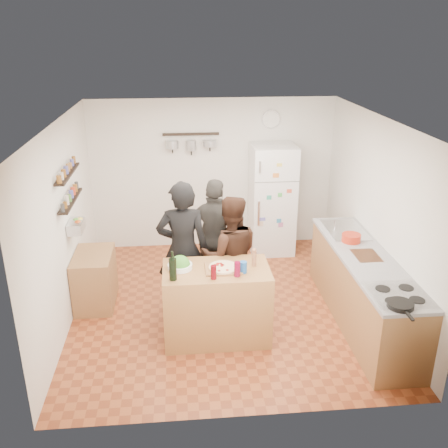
{
  "coord_description": "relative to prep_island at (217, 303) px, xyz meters",
  "views": [
    {
      "loc": [
        -0.56,
        -5.89,
        3.53
      ],
      "look_at": [
        0.0,
        0.1,
        1.15
      ],
      "focal_mm": 40.0,
      "sensor_mm": 36.0,
      "label": 1
    }
  ],
  "objects": [
    {
      "name": "wine_glass_far",
      "position": [
        0.22,
        -0.2,
        0.54
      ],
      "size": [
        0.07,
        0.07,
        0.17
      ],
      "primitive_type": "cylinder",
      "color": "maroon",
      "rests_on": "prep_island"
    },
    {
      "name": "cutting_board",
      "position": [
        1.87,
        0.17,
        0.46
      ],
      "size": [
        0.3,
        0.4,
        0.02
      ],
      "primitive_type": "cube",
      "color": "brown",
      "rests_on": "counter_run"
    },
    {
      "name": "pepper_mill",
      "position": [
        0.45,
        0.05,
        0.54
      ],
      "size": [
        0.05,
        0.05,
        0.18
      ],
      "primitive_type": "cylinder",
      "color": "brown",
      "rests_on": "prep_island"
    },
    {
      "name": "red_bowl",
      "position": [
        1.82,
        0.61,
        0.52
      ],
      "size": [
        0.25,
        0.25,
        0.1
      ],
      "primitive_type": "cylinder",
      "color": "red",
      "rests_on": "counter_run"
    },
    {
      "name": "sink",
      "position": [
        1.87,
        1.0,
        0.46
      ],
      "size": [
        0.5,
        0.8,
        0.03
      ],
      "primitive_type": "cube",
      "color": "silver",
      "rests_on": "counter_run"
    },
    {
      "name": "pot_rack",
      "position": [
        -0.18,
        2.7,
        1.49
      ],
      "size": [
        0.9,
        0.04,
        0.04
      ],
      "primitive_type": "cube",
      "color": "black",
      "rests_on": "back_wall"
    },
    {
      "name": "room_shell",
      "position": [
        0.17,
        1.09,
        0.79
      ],
      "size": [
        4.2,
        4.2,
        4.2
      ],
      "color": "brown",
      "rests_on": "ground"
    },
    {
      "name": "stove_top",
      "position": [
        1.87,
        -0.8,
        0.46
      ],
      "size": [
        0.6,
        0.62,
        0.02
      ],
      "primitive_type": "cube",
      "color": "white",
      "rests_on": "counter_run"
    },
    {
      "name": "fridge",
      "position": [
        1.12,
        2.45,
        0.45
      ],
      "size": [
        0.7,
        0.68,
        1.8
      ],
      "primitive_type": "cube",
      "color": "white",
      "rests_on": "floor"
    },
    {
      "name": "prep_island",
      "position": [
        0.0,
        0.0,
        0.0
      ],
      "size": [
        1.25,
        0.72,
        0.91
      ],
      "primitive_type": "cube",
      "color": "olive",
      "rests_on": "floor"
    },
    {
      "name": "spice_shelf_upper",
      "position": [
        -1.76,
        0.9,
        1.4
      ],
      "size": [
        0.12,
        1.0,
        0.02
      ],
      "primitive_type": "cube",
      "color": "black",
      "rests_on": "left_wall"
    },
    {
      "name": "salt_canister",
      "position": [
        0.3,
        -0.12,
        0.52
      ],
      "size": [
        0.08,
        0.08,
        0.14
      ],
      "primitive_type": "cylinder",
      "color": "navy",
      "rests_on": "prep_island"
    },
    {
      "name": "spice_shelf_lower",
      "position": [
        -1.76,
        0.9,
        1.04
      ],
      "size": [
        0.12,
        1.0,
        0.02
      ],
      "primitive_type": "cube",
      "color": "black",
      "rests_on": "left_wall"
    },
    {
      "name": "wine_glass_near",
      "position": [
        -0.05,
        -0.24,
        0.54
      ],
      "size": [
        0.07,
        0.07,
        0.16
      ],
      "primitive_type": "cylinder",
      "color": "#50060D",
      "rests_on": "prep_island"
    },
    {
      "name": "person_back",
      "position": [
        0.08,
        1.07,
        0.38
      ],
      "size": [
        1.06,
        0.7,
        1.67
      ],
      "primitive_type": "imported",
      "rotation": [
        0.0,
        0.0,
        2.81
      ],
      "color": "#2C2A27",
      "rests_on": "floor"
    },
    {
      "name": "pizza_board",
      "position": [
        0.08,
        -0.02,
        0.47
      ],
      "size": [
        0.42,
        0.34,
        0.02
      ],
      "primitive_type": "cube",
      "color": "brown",
      "rests_on": "prep_island"
    },
    {
      "name": "wall_clock",
      "position": [
        1.12,
        2.78,
        1.69
      ],
      "size": [
        0.3,
        0.03,
        0.3
      ],
      "primitive_type": "cylinder",
      "rotation": [
        1.57,
        0.0,
        0.0
      ],
      "color": "silver",
      "rests_on": "back_wall"
    },
    {
      "name": "counter_run",
      "position": [
        1.87,
        0.15,
        -0.01
      ],
      "size": [
        0.63,
        2.63,
        0.9
      ],
      "primitive_type": "cube",
      "color": "#9E7042",
      "rests_on": "floor"
    },
    {
      "name": "produce_basket",
      "position": [
        -1.73,
        0.9,
        0.69
      ],
      "size": [
        0.18,
        0.35,
        0.14
      ],
      "primitive_type": "cube",
      "color": "silver",
      "rests_on": "left_wall"
    },
    {
      "name": "person_center",
      "position": [
        0.22,
        0.56,
        0.35
      ],
      "size": [
        0.79,
        0.62,
        1.61
      ],
      "primitive_type": "imported",
      "rotation": [
        0.0,
        0.0,
        3.16
      ],
      "color": "black",
      "rests_on": "floor"
    },
    {
      "name": "person_left",
      "position": [
        -0.38,
        0.6,
        0.45
      ],
      "size": [
        0.66,
        0.44,
        1.81
      ],
      "primitive_type": "imported",
      "rotation": [
        0.0,
        0.0,
        3.13
      ],
      "color": "black",
      "rests_on": "floor"
    },
    {
      "name": "skillet",
      "position": [
        1.77,
        -1.04,
        0.49
      ],
      "size": [
        0.27,
        0.27,
        0.05
      ],
      "primitive_type": "cylinder",
      "color": "black",
      "rests_on": "stove_top"
    },
    {
      "name": "pizza",
      "position": [
        0.08,
        -0.02,
        0.48
      ],
      "size": [
        0.34,
        0.34,
        0.02
      ],
      "primitive_type": "cylinder",
      "color": "beige",
      "rests_on": "pizza_board"
    },
    {
      "name": "wine_bottle",
      "position": [
        -0.5,
        -0.22,
        0.58
      ],
      "size": [
        0.08,
        0.08,
        0.26
      ],
      "primitive_type": "cylinder",
      "color": "black",
      "rests_on": "prep_island"
    },
    {
      "name": "salad_bowl",
      "position": [
        -0.42,
        0.05,
        0.48
      ],
      "size": [
        0.29,
        0.29,
        0.06
      ],
      "primitive_type": "cylinder",
      "color": "white",
      "rests_on": "prep_island"
    },
    {
      "name": "side_table",
      "position": [
        -1.57,
        0.93,
        -0.09
      ],
      "size": [
        0.5,
        0.8,
        0.73
      ],
      "primitive_type": "cube",
      "color": "#9A6C40",
      "rests_on": "floor"
    }
  ]
}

